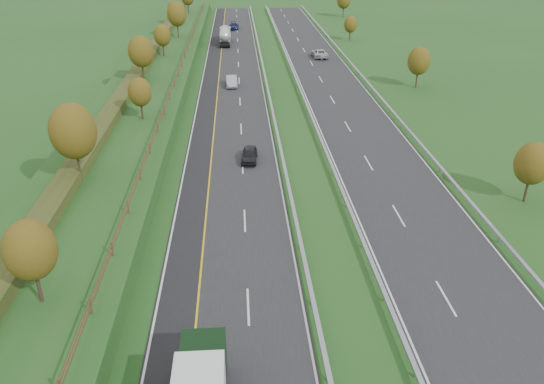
{
  "coord_description": "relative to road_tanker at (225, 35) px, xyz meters",
  "views": [
    {
      "loc": [
        0.98,
        -18.22,
        23.6
      ],
      "look_at": [
        3.78,
        24.22,
        2.2
      ],
      "focal_mm": 35.0,
      "sensor_mm": 36.0,
      "label": 1
    }
  ],
  "objects": [
    {
      "name": "hedge_left",
      "position": [
        -13.45,
        -43.46,
        0.69
      ],
      "size": [
        2.2,
        180.0,
        1.1
      ],
      "primitive_type": "cube",
      "color": "#2C3A17",
      "rests_on": "embankment_left"
    },
    {
      "name": "outer_barrier_far",
      "position": [
        23.85,
        -43.46,
        -1.25
      ],
      "size": [
        0.32,
        200.0,
        0.71
      ],
      "color": "#96999F",
      "rests_on": "ground"
    },
    {
      "name": "trees_far",
      "position": [
        31.34,
        -14.24,
        2.38
      ],
      "size": [
        8.45,
        118.6,
        7.12
      ],
      "color": "#2D2116",
      "rests_on": "ground"
    },
    {
      "name": "near_carriageway",
      "position": [
        1.55,
        -43.46,
        -1.84
      ],
      "size": [
        10.5,
        200.0,
        0.04
      ],
      "primitive_type": "cube",
      "color": "black",
      "rests_on": "ground"
    },
    {
      "name": "fence_left",
      "position": [
        -6.95,
        -43.87,
        0.87
      ],
      "size": [
        0.12,
        189.06,
        1.2
      ],
      "color": "#422B19",
      "rests_on": "embankment_left"
    },
    {
      "name": "ground",
      "position": [
        9.55,
        -48.46,
        -1.86
      ],
      "size": [
        400.0,
        400.0,
        0.0
      ],
      "primitive_type": "plane",
      "color": "#1F4B1B",
      "rests_on": "ground"
    },
    {
      "name": "median_barrier_near",
      "position": [
        7.25,
        -43.46,
        -1.25
      ],
      "size": [
        0.32,
        200.0,
        0.71
      ],
      "color": "#96999F",
      "rests_on": "ground"
    },
    {
      "name": "embankment_left",
      "position": [
        -11.45,
        -43.46,
        -0.86
      ],
      "size": [
        12.0,
        200.0,
        2.0
      ],
      "primitive_type": "cube",
      "color": "#1F4B1B",
      "rests_on": "ground"
    },
    {
      "name": "far_carriageway",
      "position": [
        18.05,
        -43.46,
        -1.84
      ],
      "size": [
        10.5,
        200.0,
        0.04
      ],
      "primitive_type": "cube",
      "color": "black",
      "rests_on": "ground"
    },
    {
      "name": "car_small_far",
      "position": [
        1.97,
        17.92,
        -1.03
      ],
      "size": [
        2.63,
        5.62,
        1.59
      ],
      "primitive_type": "imported",
      "rotation": [
        0.0,
        0.0,
        -0.08
      ],
      "color": "#161B47",
      "rests_on": "near_carriageway"
    },
    {
      "name": "road_tanker",
      "position": [
        0.0,
        0.0,
        0.0
      ],
      "size": [
        2.4,
        11.22,
        3.46
      ],
      "color": "silver",
      "rests_on": "near_carriageway"
    },
    {
      "name": "car_dark_near",
      "position": [
        3.59,
        -66.98,
        -1.11
      ],
      "size": [
        2.07,
        4.34,
        1.43
      ],
      "primitive_type": "imported",
      "rotation": [
        0.0,
        0.0,
        -0.09
      ],
      "color": "black",
      "rests_on": "near_carriageway"
    },
    {
      "name": "car_silver_mid",
      "position": [
        1.54,
        -35.67,
        -1.01
      ],
      "size": [
        1.91,
        4.99,
        1.62
      ],
      "primitive_type": "imported",
      "rotation": [
        0.0,
        0.0,
        0.04
      ],
      "color": "#9D9EA2",
      "rests_on": "near_carriageway"
    },
    {
      "name": "hard_shoulder",
      "position": [
        -2.2,
        -43.46,
        -1.84
      ],
      "size": [
        3.0,
        200.0,
        0.04
      ],
      "primitive_type": "cube",
      "color": "black",
      "rests_on": "ground"
    },
    {
      "name": "car_oncoming",
      "position": [
        19.05,
        -15.59,
        -1.0
      ],
      "size": [
        2.85,
        5.96,
        1.64
      ],
      "primitive_type": "imported",
      "rotation": [
        0.0,
        0.0,
        3.16
      ],
      "color": "#BABBBF",
      "rests_on": "far_carriageway"
    },
    {
      "name": "trees_left",
      "position": [
        -11.1,
        -46.83,
        4.51
      ],
      "size": [
        6.64,
        164.3,
        7.66
      ],
      "color": "#2D2116",
      "rests_on": "embankment_left"
    },
    {
      "name": "lane_markings",
      "position": [
        7.95,
        -43.58,
        -1.81
      ],
      "size": [
        26.75,
        200.0,
        0.01
      ],
      "color": "silver",
      "rests_on": "near_carriageway"
    },
    {
      "name": "median_barrier_far",
      "position": [
        12.35,
        -43.46,
        -1.25
      ],
      "size": [
        0.32,
        200.0,
        0.71
      ],
      "color": "#96999F",
      "rests_on": "ground"
    }
  ]
}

